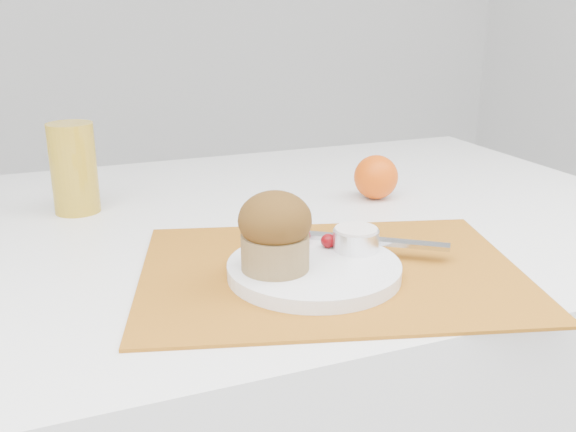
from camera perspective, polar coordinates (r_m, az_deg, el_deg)
name	(u,v)px	position (r m, az deg, el deg)	size (l,w,h in m)	color
placemat	(331,271)	(0.75, 3.83, -4.88)	(0.44, 0.32, 0.00)	#A35E16
plate	(314,269)	(0.73, 2.32, -4.74)	(0.20, 0.20, 0.02)	white
ramekin	(356,240)	(0.76, 6.05, -2.11)	(0.05, 0.05, 0.02)	white
cream	(356,230)	(0.76, 6.08, -1.28)	(0.05, 0.05, 0.01)	white
raspberry_near	(302,236)	(0.78, 1.26, -1.75)	(0.02, 0.02, 0.02)	#560214
raspberry_far	(328,241)	(0.76, 3.61, -2.20)	(0.02, 0.02, 0.02)	#4F0206
butter_knife	(361,240)	(0.79, 6.48, -2.09)	(0.21, 0.02, 0.01)	#B4B7BD
orange	(376,177)	(1.02, 7.82, 3.45)	(0.07, 0.07, 0.07)	#EA5308
juice_glass	(74,168)	(0.99, -18.51, 4.05)	(0.07, 0.07, 0.13)	gold
muffin	(275,231)	(0.69, -1.16, -1.37)	(0.08, 0.08, 0.09)	olive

